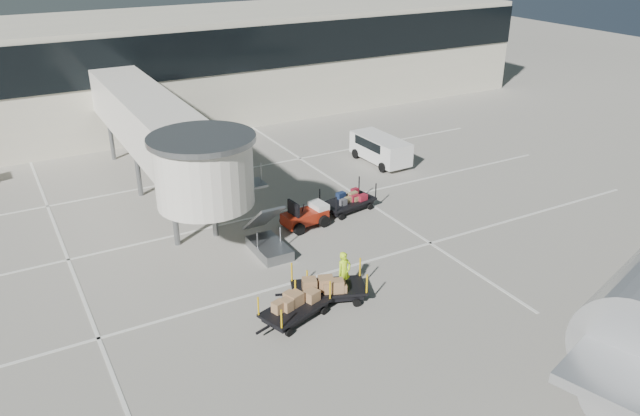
# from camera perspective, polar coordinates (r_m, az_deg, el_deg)

# --- Properties ---
(ground) EXTENTS (140.00, 140.00, 0.00)m
(ground) POSITION_cam_1_polar(r_m,az_deg,el_deg) (26.97, 2.62, -7.89)
(ground) COLOR #A6A194
(ground) RESTS_ON ground
(lane_markings) EXTENTS (40.00, 30.00, 0.02)m
(lane_markings) POSITION_cam_1_polar(r_m,az_deg,el_deg) (34.02, -6.59, -0.72)
(lane_markings) COLOR silver
(lane_markings) RESTS_ON ground
(terminal) EXTENTS (64.00, 12.11, 15.20)m
(terminal) POSITION_cam_1_polar(r_m,az_deg,el_deg) (51.62, -15.72, 12.14)
(terminal) COLOR beige
(terminal) RESTS_ON ground
(jet_bridge) EXTENTS (5.70, 20.40, 6.03)m
(jet_bridge) POSITION_cam_1_polar(r_m,az_deg,el_deg) (34.10, -14.04, 6.49)
(jet_bridge) COLOR silver
(jet_bridge) RESTS_ON ground
(baggage_tug) EXTENTS (2.51, 1.75, 1.57)m
(baggage_tug) POSITION_cam_1_polar(r_m,az_deg,el_deg) (32.48, -1.30, -0.74)
(baggage_tug) COLOR maroon
(baggage_tug) RESTS_ON ground
(suitcase_cart) EXTENTS (3.80, 2.03, 1.46)m
(suitcase_cart) POSITION_cam_1_polar(r_m,az_deg,el_deg) (34.26, 2.64, 0.53)
(suitcase_cart) COLOR black
(suitcase_cart) RESTS_ON ground
(box_cart_near) EXTENTS (3.82, 2.53, 1.48)m
(box_cart_near) POSITION_cam_1_polar(r_m,az_deg,el_deg) (26.31, 0.90, -7.30)
(box_cart_near) COLOR black
(box_cart_near) RESTS_ON ground
(box_cart_far) EXTENTS (3.58, 2.25, 1.38)m
(box_cart_far) POSITION_cam_1_polar(r_m,az_deg,el_deg) (25.23, -2.23, -8.98)
(box_cart_far) COLOR black
(box_cart_far) RESTS_ON ground
(ground_worker) EXTENTS (0.75, 0.55, 1.89)m
(ground_worker) POSITION_cam_1_polar(r_m,az_deg,el_deg) (26.68, 2.22, -5.89)
(ground_worker) COLOR #B7E918
(ground_worker) RESTS_ON ground
(minivan) EXTENTS (2.17, 4.64, 1.73)m
(minivan) POSITION_cam_1_polar(r_m,az_deg,el_deg) (41.41, 5.44, 5.57)
(minivan) COLOR silver
(minivan) RESTS_ON ground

